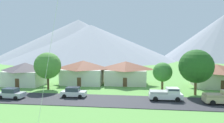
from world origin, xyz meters
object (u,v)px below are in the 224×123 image
(house_right_center, at_px, (26,73))
(parked_car_white_west_end, at_px, (74,92))
(house_rightmost, at_px, (83,72))
(house_left_center, at_px, (216,75))
(pickup_truck_sand_east_side, at_px, (223,97))
(tree_near_left, at_px, (162,72))
(tree_left_of_center, at_px, (196,66))
(pickup_truck_white_west_side, at_px, (166,94))
(parked_car_silver_mid_west, at_px, (11,94))
(tree_center, at_px, (48,66))
(house_leftmost, at_px, (126,72))

(house_right_center, relative_size, parked_car_white_west_end, 2.09)
(house_rightmost, bearing_deg, house_left_center, -0.90)
(parked_car_white_west_end, height_order, pickup_truck_sand_east_side, pickup_truck_sand_east_side)
(tree_near_left, bearing_deg, parked_car_white_west_end, -156.69)
(pickup_truck_sand_east_side, bearing_deg, house_rightmost, 151.42)
(tree_left_of_center, bearing_deg, tree_near_left, 154.53)
(house_left_center, relative_size, pickup_truck_sand_east_side, 1.85)
(house_left_center, relative_size, tree_near_left, 1.72)
(house_left_center, xyz_separation_m, house_rightmost, (-29.74, 0.47, 0.27))
(house_left_center, bearing_deg, pickup_truck_white_west_side, -135.75)
(parked_car_white_west_end, bearing_deg, parked_car_silver_mid_west, -168.11)
(house_left_center, height_order, tree_near_left, tree_near_left)
(tree_center, bearing_deg, tree_left_of_center, -2.71)
(parked_car_white_west_end, xyz_separation_m, pickup_truck_sand_east_side, (23.53, -1.24, 0.19))
(tree_left_of_center, bearing_deg, pickup_truck_sand_east_side, -67.32)
(house_right_center, xyz_separation_m, parked_car_white_west_end, (14.43, -9.24, -1.81))
(pickup_truck_sand_east_side, bearing_deg, parked_car_white_west_end, 176.99)
(house_right_center, relative_size, pickup_truck_sand_east_side, 1.69)
(house_leftmost, xyz_separation_m, tree_center, (-15.54, -7.88, 2.11))
(pickup_truck_white_west_side, bearing_deg, parked_car_silver_mid_west, -175.44)
(tree_near_left, relative_size, parked_car_white_west_end, 1.34)
(tree_near_left, relative_size, parked_car_silver_mid_west, 1.33)
(tree_center, bearing_deg, house_leftmost, 26.90)
(pickup_truck_white_west_side, height_order, pickup_truck_sand_east_side, same)
(house_rightmost, bearing_deg, tree_near_left, -18.07)
(house_right_center, distance_m, parked_car_white_west_end, 17.23)
(tree_center, height_order, pickup_truck_sand_east_side, tree_center)
(house_rightmost, height_order, tree_center, tree_center)
(parked_car_white_west_end, height_order, pickup_truck_white_west_side, pickup_truck_white_west_side)
(house_rightmost, xyz_separation_m, pickup_truck_white_west_side, (17.26, -12.62, -1.80))
(tree_left_of_center, xyz_separation_m, pickup_truck_sand_east_side, (2.28, -5.45, -4.14))
(house_rightmost, xyz_separation_m, tree_center, (-5.47, -6.98, 2.02))
(tree_left_of_center, xyz_separation_m, tree_center, (-28.51, 1.35, -0.32))
(house_leftmost, distance_m, tree_center, 17.55)
(tree_near_left, xyz_separation_m, parked_car_silver_mid_west, (-25.81, -8.92, -2.88))
(house_left_center, height_order, pickup_truck_sand_east_side, house_left_center)
(house_right_center, distance_m, parked_car_silver_mid_west, 12.31)
(house_leftmost, relative_size, tree_near_left, 1.78)
(tree_left_of_center, bearing_deg, house_left_center, 49.57)
(house_left_center, bearing_deg, parked_car_silver_mid_west, -159.51)
(tree_center, bearing_deg, house_right_center, 152.91)
(tree_near_left, bearing_deg, house_left_center, 23.45)
(tree_near_left, xyz_separation_m, parked_car_white_west_end, (-15.81, -6.81, -2.88))
(house_leftmost, height_order, tree_left_of_center, tree_left_of_center)
(tree_near_left, bearing_deg, house_rightmost, 161.93)
(tree_near_left, distance_m, tree_left_of_center, 6.21)
(house_right_center, relative_size, tree_center, 1.17)
(tree_left_of_center, xyz_separation_m, pickup_truck_white_west_side, (-5.78, -4.29, -4.14))
(tree_near_left, distance_m, pickup_truck_sand_east_side, 11.48)
(pickup_truck_white_west_side, bearing_deg, tree_near_left, 87.28)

